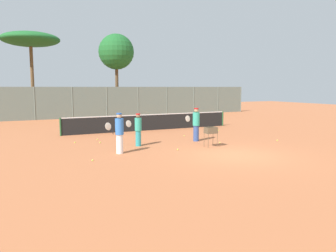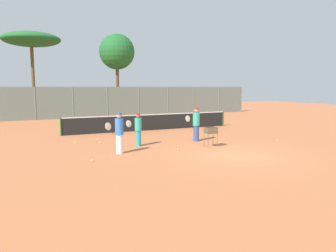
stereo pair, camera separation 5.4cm
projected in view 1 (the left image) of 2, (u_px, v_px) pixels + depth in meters
ground_plane at (235, 155)px, 13.79m from camera, size 80.00×80.00×0.00m
tennis_net at (151, 122)px, 21.72m from camera, size 11.66×0.10×1.07m
back_fence at (107, 102)px, 31.08m from camera, size 31.98×0.08×2.88m
tree_1 at (30, 40)px, 32.01m from camera, size 5.57×5.57×8.19m
tree_2 at (116, 52)px, 32.61m from camera, size 3.52×3.52×8.12m
player_white_outfit at (119, 133)px, 14.04m from camera, size 0.90×0.37×1.75m
player_red_cap at (196, 124)px, 17.29m from camera, size 0.92×0.36×1.76m
player_yellow_shirt at (138, 129)px, 15.84m from camera, size 0.87×0.33×1.59m
ball_cart at (211, 132)px, 15.61m from camera, size 0.56×0.41×0.96m
tennis_ball_0 at (277, 140)px, 17.43m from camera, size 0.07×0.07×0.07m
tennis_ball_1 at (220, 143)px, 16.74m from camera, size 0.07×0.07×0.07m
tennis_ball_2 at (100, 142)px, 16.78m from camera, size 0.07×0.07×0.07m
tennis_ball_3 at (184, 136)px, 19.10m from camera, size 0.07×0.07×0.07m
tennis_ball_4 at (92, 160)px, 12.68m from camera, size 0.07×0.07×0.07m
tennis_ball_5 at (75, 142)px, 16.81m from camera, size 0.07×0.07×0.07m
tennis_ball_6 at (97, 139)px, 17.77m from camera, size 0.07×0.07×0.07m
tennis_ball_7 at (219, 130)px, 21.54m from camera, size 0.07×0.07×0.07m
tennis_ball_8 at (178, 150)px, 14.87m from camera, size 0.07×0.07×0.07m
parked_car at (28, 109)px, 32.49m from camera, size 4.20×1.70×1.60m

